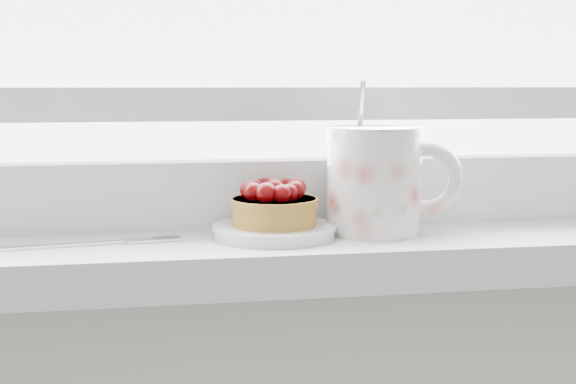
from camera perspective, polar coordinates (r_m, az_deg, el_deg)
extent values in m
cube|color=silver|center=(0.81, -2.28, -4.51)|extent=(1.60, 0.20, 0.04)
cube|color=silver|center=(0.87, -2.94, 0.00)|extent=(1.30, 0.05, 0.07)
cube|color=silver|center=(0.86, -2.98, 6.28)|extent=(1.30, 0.04, 0.04)
cylinder|color=white|center=(0.80, -0.97, -2.80)|extent=(0.12, 0.12, 0.01)
cylinder|color=#90611F|center=(0.79, -0.97, -1.42)|extent=(0.08, 0.08, 0.03)
cylinder|color=#90611F|center=(0.79, -0.97, -0.68)|extent=(0.09, 0.09, 0.01)
sphere|color=#400506|center=(0.79, -0.98, 0.17)|extent=(0.02, 0.02, 0.02)
sphere|color=#400506|center=(0.80, 0.57, 0.28)|extent=(0.02, 0.02, 0.02)
sphere|color=#400506|center=(0.81, -0.14, 0.33)|extent=(0.02, 0.02, 0.02)
sphere|color=#400506|center=(0.81, -0.82, 0.30)|extent=(0.02, 0.02, 0.02)
sphere|color=#400506|center=(0.81, -1.69, 0.37)|extent=(0.02, 0.02, 0.02)
sphere|color=#400506|center=(0.80, -2.38, 0.20)|extent=(0.02, 0.02, 0.02)
sphere|color=#400506|center=(0.79, -2.76, 0.12)|extent=(0.02, 0.02, 0.02)
sphere|color=#400506|center=(0.78, -2.48, 0.00)|extent=(0.02, 0.02, 0.02)
sphere|color=#400506|center=(0.77, -1.56, -0.06)|extent=(0.02, 0.02, 0.02)
sphere|color=#400506|center=(0.77, -0.44, -0.13)|extent=(0.02, 0.02, 0.02)
sphere|color=#400506|center=(0.77, 0.06, -0.07)|extent=(0.02, 0.02, 0.02)
sphere|color=#400506|center=(0.79, 0.51, 0.11)|extent=(0.02, 0.02, 0.02)
cylinder|color=silver|center=(0.82, 6.13, 0.83)|extent=(0.12, 0.12, 0.11)
cylinder|color=black|center=(0.81, 6.18, 4.30)|extent=(0.08, 0.08, 0.01)
torus|color=silver|center=(0.82, 9.80, 0.94)|extent=(0.08, 0.03, 0.07)
cylinder|color=silver|center=(0.83, 5.20, 5.65)|extent=(0.01, 0.03, 0.07)
cube|color=silver|center=(0.78, -16.04, -3.67)|extent=(0.09, 0.02, 0.00)
cube|color=silver|center=(0.78, -19.24, -3.81)|extent=(0.02, 0.02, 0.00)
cube|color=silver|center=(0.78, -12.03, -3.47)|extent=(0.02, 0.01, 0.00)
cube|color=silver|center=(0.79, -10.52, -3.39)|extent=(0.03, 0.02, 0.00)
cube|color=silver|center=(0.78, -8.54, -3.41)|extent=(0.03, 0.01, 0.00)
cube|color=silver|center=(0.79, -8.61, -3.33)|extent=(0.03, 0.01, 0.00)
cube|color=silver|center=(0.79, -8.68, -3.26)|extent=(0.03, 0.01, 0.00)
cube|color=silver|center=(0.80, -8.76, -3.19)|extent=(0.03, 0.01, 0.00)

